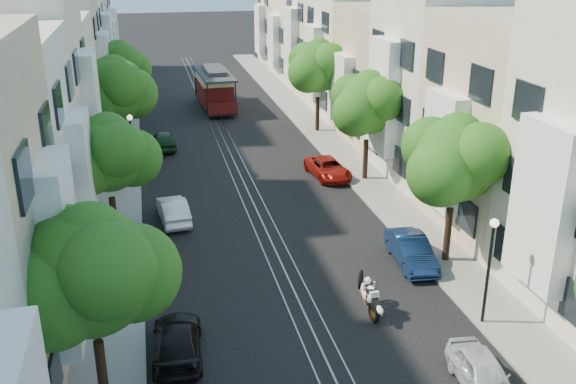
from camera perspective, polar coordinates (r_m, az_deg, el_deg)
ground at (r=44.83m, az=-5.32°, el=3.81°), size 200.00×200.00×0.00m
sidewalk_east at (r=46.23m, az=3.64°, el=4.48°), size 2.50×80.00×0.12m
sidewalk_west at (r=44.54m, az=-14.62°, el=3.18°), size 2.50×80.00×0.12m
rail_left at (r=44.76m, az=-6.02°, el=3.78°), size 0.06×80.00×0.02m
rail_slot at (r=44.83m, az=-5.32°, el=3.83°), size 0.06×80.00×0.02m
rail_right at (r=44.89m, az=-4.62°, el=3.88°), size 0.06×80.00×0.02m
lane_line at (r=44.83m, az=-5.32°, el=3.82°), size 0.08×80.00×0.01m
townhouses_east at (r=46.46m, az=9.40°, el=10.82°), size 7.75×72.00×12.00m
townhouses_west at (r=43.69m, az=-21.34°, el=8.90°), size 7.75×72.00×11.76m
tree_e_b at (r=27.95m, az=14.74°, el=2.67°), size 4.93×4.08×6.68m
tree_e_c at (r=37.69m, az=7.22°, el=7.67°), size 4.84×3.99×6.52m
tree_e_d at (r=47.92m, az=2.78°, el=11.00°), size 5.01×4.16×6.85m
tree_w_a at (r=18.63m, az=-17.03°, el=-7.05°), size 4.93×4.08×6.68m
tree_w_b at (r=29.88m, az=-15.64°, el=3.08°), size 4.72×3.87×6.27m
tree_w_c at (r=40.36m, az=-15.19°, el=8.68°), size 5.13×4.28×7.09m
tree_w_d at (r=51.25m, az=-14.80°, el=10.69°), size 4.84×3.99×6.52m
lamp_east at (r=24.18m, az=17.54°, el=-5.42°), size 0.32×0.32×4.16m
lamp_west at (r=37.97m, az=-13.73°, el=4.59°), size 0.32×0.32×4.16m
sportbike_rider at (r=24.82m, az=7.20°, el=-8.99°), size 0.59×2.06×1.55m
cable_car at (r=56.11m, az=-6.55°, el=9.28°), size 2.94×8.41×3.19m
parked_car_e_near at (r=21.91m, az=16.93°, el=-15.21°), size 1.62×3.54×1.18m
parked_car_e_mid at (r=28.91m, az=10.91°, el=-5.14°), size 1.64×4.01×1.29m
parked_car_e_far at (r=39.07m, az=3.58°, el=2.12°), size 2.32×4.27×1.14m
parked_car_w_near at (r=22.79m, az=-9.80°, el=-12.96°), size 1.90×4.15×1.18m
parked_car_w_mid at (r=33.23m, az=-10.17°, el=-1.58°), size 1.67×3.85×1.23m
parked_car_w_far at (r=45.35m, az=-11.06°, el=4.55°), size 1.86×3.85×1.27m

